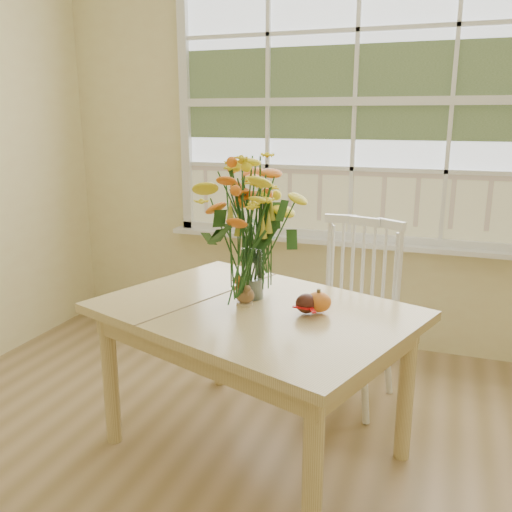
% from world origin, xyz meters
% --- Properties ---
extents(wall_back, '(4.00, 0.02, 2.70)m').
position_xyz_m(wall_back, '(0.00, 2.25, 1.35)').
color(wall_back, beige).
rests_on(wall_back, floor).
extents(window, '(2.42, 0.12, 1.74)m').
position_xyz_m(window, '(0.00, 2.21, 1.53)').
color(window, silver).
rests_on(window, wall_back).
extents(dining_table, '(1.50, 1.28, 0.68)m').
position_xyz_m(dining_table, '(-0.16, 0.88, 0.59)').
color(dining_table, tan).
rests_on(dining_table, floor).
extents(windsor_chair, '(0.52, 0.50, 0.94)m').
position_xyz_m(windsor_chair, '(0.16, 1.55, 0.53)').
color(windsor_chair, white).
rests_on(windsor_chair, floor).
extents(flower_vase, '(0.47, 0.47, 0.55)m').
position_xyz_m(flower_vase, '(-0.21, 1.00, 1.01)').
color(flower_vase, white).
rests_on(flower_vase, dining_table).
extents(pumpkin, '(0.11, 0.11, 0.08)m').
position_xyz_m(pumpkin, '(0.11, 0.91, 0.72)').
color(pumpkin, orange).
rests_on(pumpkin, dining_table).
extents(turkey_figurine, '(0.10, 0.08, 0.11)m').
position_xyz_m(turkey_figurine, '(-0.21, 0.90, 0.73)').
color(turkey_figurine, '#CCB78C').
rests_on(turkey_figurine, dining_table).
extents(dark_gourd, '(0.13, 0.12, 0.08)m').
position_xyz_m(dark_gourd, '(0.07, 0.88, 0.72)').
color(dark_gourd, '#38160F').
rests_on(dark_gourd, dining_table).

